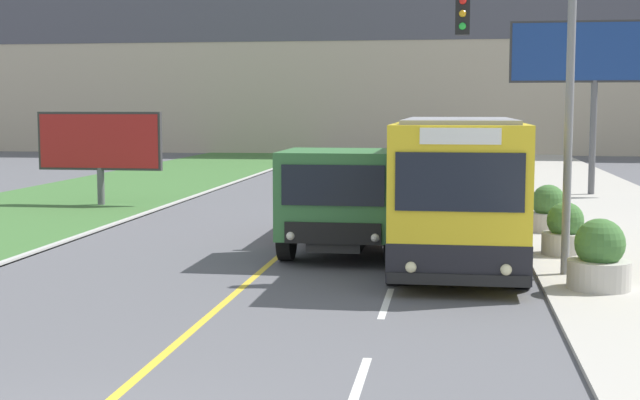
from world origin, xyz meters
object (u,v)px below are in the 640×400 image
object	(u,v)px
traffic_light_mast	(536,84)
billboard_small	(100,143)
planter_round_third	(548,211)
city_bus	(458,194)
car_distant	(454,176)
planter_round_second	(565,231)
billboard_large	(595,58)
dump_truck	(345,200)
planter_round_near	(599,258)

from	to	relation	value
traffic_light_mast	billboard_small	distance (m)	17.32
planter_round_third	city_bus	bearing A→B (deg)	-112.79
car_distant	planter_round_second	xyz separation A→B (m)	(2.42, -14.30, -0.10)
city_bus	planter_round_second	xyz separation A→B (m)	(2.37, 1.91, -0.98)
traffic_light_mast	planter_round_third	size ratio (longest dim) A/B	4.84
traffic_light_mast	billboard_large	bearing A→B (deg)	77.78
city_bus	dump_truck	world-z (taller)	city_bus
traffic_light_mast	billboard_large	size ratio (longest dim) A/B	0.91
car_distant	planter_round_third	distance (m)	10.80
city_bus	traffic_light_mast	xyz separation A→B (m)	(1.44, -0.50, 2.20)
billboard_large	planter_round_near	distance (m)	18.68
dump_truck	traffic_light_mast	xyz separation A→B (m)	(3.97, -2.30, 2.55)
billboard_small	billboard_large	bearing A→B (deg)	18.56
traffic_light_mast	planter_round_second	xyz separation A→B (m)	(0.93, 2.41, -3.18)
city_bus	planter_round_third	world-z (taller)	city_bus
city_bus	planter_round_third	xyz separation A→B (m)	(2.39, 5.69, -0.96)
car_distant	planter_round_third	xyz separation A→B (m)	(2.44, -10.52, -0.07)
billboard_large	planter_round_third	bearing A→B (deg)	-104.27
billboard_small	planter_round_near	world-z (taller)	billboard_small
city_bus	billboard_large	distance (m)	17.23
billboard_large	planter_round_near	world-z (taller)	billboard_large
car_distant	planter_round_second	size ratio (longest dim) A/B	3.68
billboard_large	billboard_small	bearing A→B (deg)	-161.44
dump_truck	traffic_light_mast	bearing A→B (deg)	-30.05
city_bus	billboard_small	world-z (taller)	billboard_small
billboard_large	planter_round_second	world-z (taller)	billboard_large
planter_round_second	dump_truck	bearing A→B (deg)	-178.65
city_bus	dump_truck	distance (m)	3.12
planter_round_near	planter_round_second	bearing A→B (deg)	92.17
city_bus	dump_truck	xyz separation A→B (m)	(-2.53, 1.79, -0.35)
city_bus	billboard_small	distance (m)	15.82
planter_round_third	planter_round_near	bearing A→B (deg)	-89.06
planter_round_second	planter_round_near	bearing A→B (deg)	-87.83
car_distant	billboard_small	bearing A→B (deg)	-153.88
city_bus	billboard_small	bearing A→B (deg)	138.90
dump_truck	car_distant	size ratio (longest dim) A/B	1.58
traffic_light_mast	planter_round_near	distance (m)	3.59
planter_round_near	planter_round_second	world-z (taller)	planter_round_near
car_distant	planter_round_second	bearing A→B (deg)	-80.39
dump_truck	traffic_light_mast	size ratio (longest dim) A/B	1.14
city_bus	car_distant	bearing A→B (deg)	90.18
planter_round_second	planter_round_third	world-z (taller)	planter_round_third
planter_round_second	billboard_large	bearing A→B (deg)	79.36
city_bus	planter_round_near	xyz separation A→B (m)	(2.51, -1.88, -0.93)
dump_truck	planter_round_second	world-z (taller)	dump_truck
dump_truck	planter_round_second	size ratio (longest dim) A/B	5.81
planter_round_near	planter_round_third	world-z (taller)	planter_round_near
car_distant	billboard_small	size ratio (longest dim) A/B	1.00
billboard_large	planter_round_third	size ratio (longest dim) A/B	5.30
dump_truck	billboard_small	size ratio (longest dim) A/B	1.57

